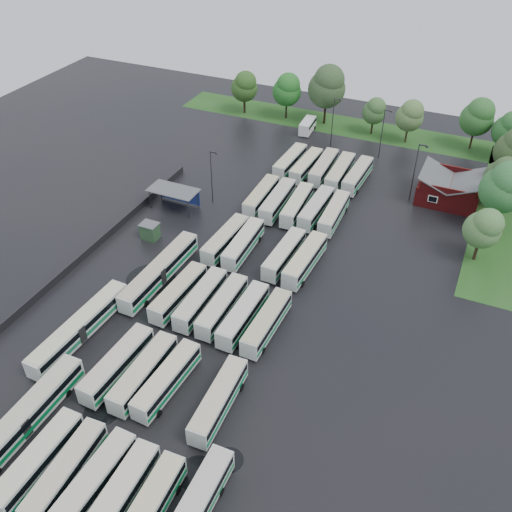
% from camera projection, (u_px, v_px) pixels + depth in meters
% --- Properties ---
extents(ground, '(160.00, 160.00, 0.00)m').
position_uv_depth(ground, '(204.00, 318.00, 74.13)').
color(ground, black).
rests_on(ground, ground).
extents(brick_building, '(10.07, 8.60, 5.39)m').
position_uv_depth(brick_building, '(449.00, 191.00, 96.30)').
color(brick_building, maroon).
rests_on(brick_building, ground).
extents(wash_shed, '(8.20, 4.20, 3.58)m').
position_uv_depth(wash_shed, '(175.00, 192.00, 93.97)').
color(wash_shed, '#2D2D30').
rests_on(wash_shed, ground).
extents(utility_hut, '(2.70, 2.20, 2.62)m').
position_uv_depth(utility_hut, '(150.00, 231.00, 87.79)').
color(utility_hut, '#274828').
rests_on(utility_hut, ground).
extents(grass_strip_north, '(80.00, 10.00, 0.01)m').
position_uv_depth(grass_strip_north, '(358.00, 128.00, 120.63)').
color(grass_strip_north, '#1F4B17').
rests_on(grass_strip_north, ground).
extents(grass_strip_east, '(10.00, 50.00, 0.01)m').
position_uv_depth(grass_strip_east, '(508.00, 213.00, 94.19)').
color(grass_strip_east, '#1F4B17').
rests_on(grass_strip_east, ground).
extents(west_fence, '(0.10, 50.00, 1.20)m').
position_uv_depth(west_fence, '(101.00, 241.00, 86.83)').
color(west_fence, '#2D2D30').
rests_on(west_fence, ground).
extents(bus_r0c0, '(2.43, 11.16, 3.10)m').
position_uv_depth(bus_r0c0, '(38.00, 461.00, 55.55)').
color(bus_r0c0, silver).
rests_on(bus_r0c0, ground).
extents(bus_r0c1, '(2.76, 10.90, 3.01)m').
position_uv_depth(bus_r0c1, '(66.00, 472.00, 54.71)').
color(bus_r0c1, silver).
rests_on(bus_r0c1, ground).
extents(bus_r0c2, '(2.70, 11.40, 3.16)m').
position_uv_depth(bus_r0c2, '(92.00, 485.00, 53.51)').
color(bus_r0c2, silver).
rests_on(bus_r0c2, ground).
extents(bus_r0c3, '(2.70, 11.46, 3.17)m').
position_uv_depth(bus_r0c3, '(118.00, 499.00, 52.35)').
color(bus_r0c3, silver).
rests_on(bus_r0c3, ground).
extents(bus_r0c4, '(2.74, 11.06, 3.06)m').
position_uv_depth(bus_r0c4, '(147.00, 511.00, 51.51)').
color(bus_r0c4, silver).
rests_on(bus_r0c4, ground).
extents(bus_r1c0, '(2.87, 11.37, 3.14)m').
position_uv_depth(bus_r1c0, '(117.00, 364.00, 65.50)').
color(bus_r1c0, silver).
rests_on(bus_r1c0, ground).
extents(bus_r1c1, '(2.45, 11.11, 3.09)m').
position_uv_depth(bus_r1c1, '(144.00, 373.00, 64.52)').
color(bus_r1c1, silver).
rests_on(bus_r1c1, ground).
extents(bus_r1c2, '(2.84, 10.93, 3.01)m').
position_uv_depth(bus_r1c2, '(167.00, 380.00, 63.74)').
color(bus_r1c2, silver).
rests_on(bus_r1c2, ground).
extents(bus_r1c4, '(2.76, 11.04, 3.05)m').
position_uv_depth(bus_r1c4, '(219.00, 400.00, 61.48)').
color(bus_r1c4, silver).
rests_on(bus_r1c4, ground).
extents(bus_r2c0, '(2.80, 11.03, 3.05)m').
position_uv_depth(bus_r2c0, '(178.00, 293.00, 75.58)').
color(bus_r2c0, silver).
rests_on(bus_r2c0, ground).
extents(bus_r2c1, '(2.35, 11.00, 3.06)m').
position_uv_depth(bus_r2c1, '(201.00, 299.00, 74.57)').
color(bus_r2c1, silver).
rests_on(bus_r2c1, ground).
extents(bus_r2c2, '(2.35, 10.93, 3.04)m').
position_uv_depth(bus_r2c2, '(222.00, 306.00, 73.52)').
color(bus_r2c2, silver).
rests_on(bus_r2c2, ground).
extents(bus_r2c3, '(2.51, 11.06, 3.07)m').
position_uv_depth(bus_r2c3, '(243.00, 315.00, 72.17)').
color(bus_r2c3, silver).
rests_on(bus_r2c3, ground).
extents(bus_r2c4, '(2.51, 10.94, 3.04)m').
position_uv_depth(bus_r2c4, '(267.00, 322.00, 71.12)').
color(bus_r2c4, silver).
rests_on(bus_r2c4, ground).
extents(bus_r3c0, '(2.82, 11.02, 3.04)m').
position_uv_depth(bus_r3c0, '(225.00, 239.00, 85.40)').
color(bus_r3c0, silver).
rests_on(bus_r3c0, ground).
extents(bus_r3c1, '(2.61, 10.98, 3.04)m').
position_uv_depth(bus_r3c1, '(243.00, 244.00, 84.49)').
color(bus_r3c1, silver).
rests_on(bus_r3c1, ground).
extents(bus_r3c3, '(2.71, 10.97, 3.03)m').
position_uv_depth(bus_r3c3, '(284.00, 254.00, 82.43)').
color(bus_r3c3, silver).
rests_on(bus_r3c3, ground).
extents(bus_r3c4, '(2.91, 11.45, 3.16)m').
position_uv_depth(bus_r3c4, '(305.00, 260.00, 81.23)').
color(bus_r3c4, silver).
rests_on(bus_r3c4, ground).
extents(bus_r4c0, '(2.54, 10.91, 3.02)m').
position_uv_depth(bus_r4c0, '(261.00, 196.00, 95.41)').
color(bus_r4c0, silver).
rests_on(bus_r4c0, ground).
extents(bus_r4c1, '(2.70, 11.37, 3.15)m').
position_uv_depth(bus_r4c1, '(278.00, 201.00, 94.09)').
color(bus_r4c1, silver).
rests_on(bus_r4c1, ground).
extents(bus_r4c2, '(2.84, 11.09, 3.06)m').
position_uv_depth(bus_r4c2, '(297.00, 205.00, 93.08)').
color(bus_r4c2, silver).
rests_on(bus_r4c2, ground).
extents(bus_r4c3, '(2.61, 11.04, 3.06)m').
position_uv_depth(bus_r4c3, '(316.00, 208.00, 92.33)').
color(bus_r4c3, silver).
rests_on(bus_r4c3, ground).
extents(bus_r4c4, '(2.57, 10.88, 3.01)m').
position_uv_depth(bus_r4c4, '(334.00, 213.00, 91.18)').
color(bus_r4c4, silver).
rests_on(bus_r4c4, ground).
extents(bus_r5c0, '(2.69, 10.93, 3.02)m').
position_uv_depth(bus_r5c0, '(290.00, 161.00, 105.29)').
color(bus_r5c0, silver).
rests_on(bus_r5c0, ground).
extents(bus_r5c1, '(2.73, 10.87, 3.00)m').
position_uv_depth(bus_r5c1, '(306.00, 166.00, 103.90)').
color(bus_r5c1, silver).
rests_on(bus_r5c1, ground).
extents(bus_r5c2, '(2.59, 11.19, 3.10)m').
position_uv_depth(bus_r5c2, '(324.00, 167.00, 103.30)').
color(bus_r5c2, silver).
rests_on(bus_r5c2, ground).
extents(bus_r5c3, '(2.59, 11.45, 3.18)m').
position_uv_depth(bus_r5c3, '(340.00, 172.00, 101.76)').
color(bus_r5c3, silver).
rests_on(bus_r5c3, ground).
extents(bus_r5c4, '(2.74, 11.14, 3.08)m').
position_uv_depth(bus_r5c4, '(357.00, 176.00, 100.91)').
color(bus_r5c4, silver).
rests_on(bus_r5c4, ground).
extents(artic_bus_west_a, '(2.43, 16.68, 3.09)m').
position_uv_depth(artic_bus_west_a, '(24.00, 419.00, 59.45)').
color(artic_bus_west_a, silver).
rests_on(artic_bus_west_a, ground).
extents(artic_bus_west_b, '(2.80, 16.75, 3.10)m').
position_uv_depth(artic_bus_west_b, '(160.00, 271.00, 79.24)').
color(artic_bus_west_b, silver).
rests_on(artic_bus_west_b, ground).
extents(artic_bus_west_c, '(3.03, 16.51, 3.05)m').
position_uv_depth(artic_bus_west_c, '(80.00, 328.00, 70.35)').
color(artic_bus_west_c, silver).
rests_on(artic_bus_west_c, ground).
extents(minibus, '(2.57, 6.02, 2.57)m').
position_uv_depth(minibus, '(308.00, 126.00, 118.36)').
color(minibus, white).
rests_on(minibus, ground).
extents(tree_north_0, '(5.78, 5.78, 9.58)m').
position_uv_depth(tree_north_0, '(245.00, 86.00, 123.31)').
color(tree_north_0, black).
rests_on(tree_north_0, ground).
extents(tree_north_1, '(6.12, 6.12, 10.14)m').
position_uv_depth(tree_north_1, '(287.00, 89.00, 120.84)').
color(tree_north_1, black).
rests_on(tree_north_1, ground).
extents(tree_north_2, '(7.78, 7.78, 12.89)m').
position_uv_depth(tree_north_2, '(328.00, 86.00, 117.51)').
color(tree_north_2, black).
rests_on(tree_north_2, ground).
extents(tree_north_3, '(4.78, 4.78, 7.92)m').
position_uv_depth(tree_north_3, '(375.00, 111.00, 115.38)').
color(tree_north_3, black).
rests_on(tree_north_3, ground).
extents(tree_north_4, '(5.50, 5.50, 9.11)m').
position_uv_depth(tree_north_4, '(410.00, 115.00, 111.63)').
color(tree_north_4, '#37281A').
rests_on(tree_north_4, ground).
extents(tree_north_5, '(6.40, 6.40, 10.60)m').
position_uv_depth(tree_north_5, '(478.00, 116.00, 108.85)').
color(tree_north_5, '#321D13').
rests_on(tree_north_5, ground).
extents(tree_north_6, '(5.27, 5.27, 8.73)m').
position_uv_depth(tree_north_6, '(508.00, 130.00, 106.74)').
color(tree_north_6, black).
rests_on(tree_north_6, ground).
extents(tree_east_0, '(5.41, 5.40, 8.94)m').
position_uv_depth(tree_east_0, '(484.00, 228.00, 80.61)').
color(tree_east_0, '#302116').
rests_on(tree_east_0, ground).
extents(tree_east_1, '(7.15, 7.15, 11.84)m').
position_uv_depth(tree_east_1, '(505.00, 187.00, 86.06)').
color(tree_east_1, black).
rests_on(tree_east_1, ground).
extents(tree_east_2, '(5.55, 5.55, 9.20)m').
position_uv_depth(tree_east_2, '(503.00, 175.00, 92.45)').
color(tree_east_2, '#2F2119').
rests_on(tree_east_2, ground).
extents(tree_east_4, '(6.07, 6.07, 10.05)m').
position_uv_depth(tree_east_4, '(510.00, 129.00, 105.13)').
color(tree_east_4, '#332416').
rests_on(tree_east_4, ground).
extents(lamp_post_ne, '(1.60, 0.31, 10.39)m').
position_uv_depth(lamp_post_ne, '(416.00, 168.00, 94.01)').
color(lamp_post_ne, '#2D2D30').
rests_on(lamp_post_ne, ground).
extents(lamp_post_nw, '(1.47, 0.29, 9.53)m').
position_uv_depth(lamp_post_nw, '(212.00, 173.00, 93.71)').
color(lamp_post_nw, '#2D2D30').
rests_on(lamp_post_nw, ground).
extents(lamp_post_back_w, '(1.53, 0.30, 9.96)m').
position_uv_depth(lamp_post_back_w, '(333.00, 119.00, 110.45)').
color(lamp_post_back_w, '#2D2D30').
rests_on(lamp_post_back_w, ground).
extents(lamp_post_back_e, '(1.50, 0.29, 9.76)m').
position_uv_depth(lamp_post_back_e, '(383.00, 130.00, 106.55)').
color(lamp_post_back_e, '#2D2D30').
rests_on(lamp_post_back_e, ground).
extents(puddle_0, '(4.03, 4.03, 0.01)m').
position_uv_depth(puddle_0, '(102.00, 411.00, 62.33)').
color(puddle_0, black).
rests_on(puddle_0, ground).
extents(puddle_1, '(4.07, 4.07, 0.01)m').
position_uv_depth(puddle_1, '(198.00, 473.00, 56.36)').
color(puddle_1, black).
rests_on(puddle_1, ground).
extents(puddle_2, '(7.06, 7.06, 0.01)m').
position_uv_depth(puddle_2, '(151.00, 279.00, 80.52)').
color(puddle_2, black).
rests_on(puddle_2, ground).
extents(puddle_3, '(5.06, 5.06, 0.01)m').
position_uv_depth(puddle_3, '(236.00, 335.00, 71.68)').
color(puddle_3, black).
rests_on(puddle_3, ground).
extents(puddle_4, '(3.04, 3.04, 0.01)m').
position_uv_depth(puddle_4, '(229.00, 460.00, 57.55)').
color(puddle_4, black).
rests_on(puddle_4, ground).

